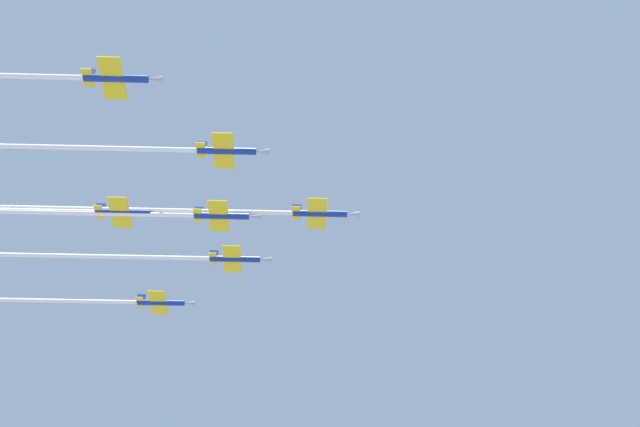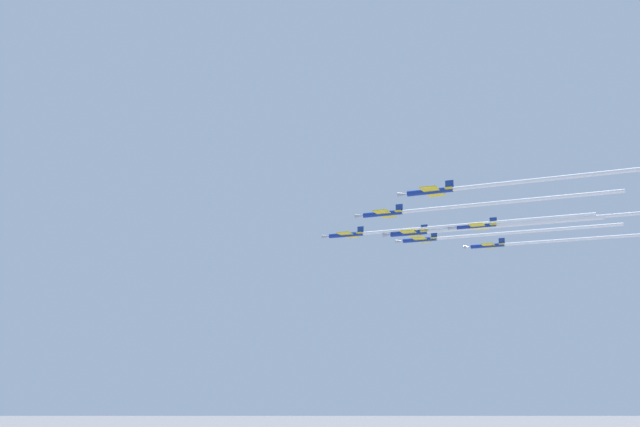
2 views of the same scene
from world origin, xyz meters
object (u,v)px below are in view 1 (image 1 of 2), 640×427
(jet_lead, at_px, (202,211))
(jet_port_inner, at_px, (148,257))
(jet_starboard_outer, at_px, (88,301))
(jet_port_outer, at_px, (142,214))
(jet_port_trail, at_px, (36,211))
(jet_starboard_inner, at_px, (126,149))

(jet_lead, distance_m, jet_port_inner, 21.40)
(jet_port_inner, height_order, jet_starboard_outer, jet_starboard_outer)
(jet_lead, xyz_separation_m, jet_port_outer, (-9.09, -6.90, -1.07))
(jet_port_outer, bearing_deg, jet_port_inner, -175.95)
(jet_port_outer, distance_m, jet_port_trail, 20.28)
(jet_starboard_outer, bearing_deg, jet_starboard_inner, 16.72)
(jet_port_inner, height_order, jet_port_trail, jet_port_inner)
(jet_starboard_outer, distance_m, jet_port_trail, 34.72)
(jet_lead, height_order, jet_port_inner, jet_port_inner)
(jet_starboard_inner, distance_m, jet_port_outer, 17.29)
(jet_starboard_inner, bearing_deg, jet_lead, 144.40)
(jet_lead, distance_m, jet_port_outer, 11.46)
(jet_lead, height_order, jet_starboard_outer, jet_starboard_outer)
(jet_port_outer, relative_size, jet_port_trail, 0.95)
(jet_lead, relative_size, jet_port_inner, 1.16)
(jet_lead, height_order, jet_port_trail, jet_lead)
(jet_port_trail, bearing_deg, jet_starboard_outer, 173.64)
(jet_lead, height_order, jet_starboard_inner, jet_starboard_inner)
(jet_starboard_inner, bearing_deg, jet_port_inner, -179.50)
(jet_lead, bearing_deg, jet_port_inner, -143.75)
(jet_port_outer, relative_size, jet_starboard_outer, 0.96)
(jet_starboard_inner, xyz_separation_m, jet_starboard_outer, (-43.60, 31.79, 1.19))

